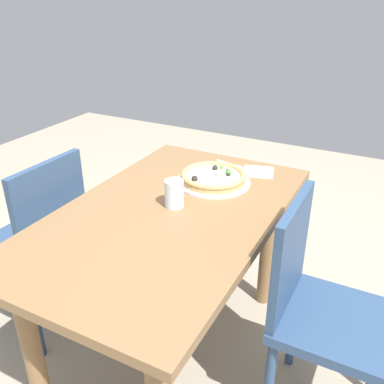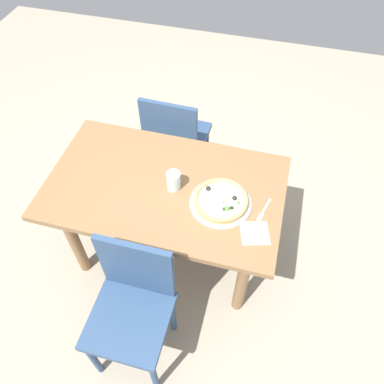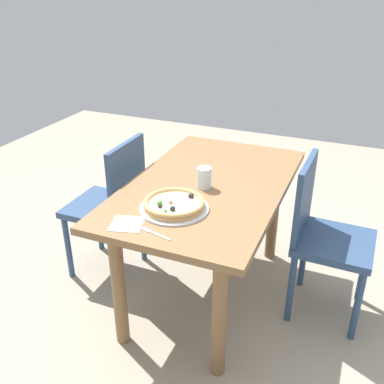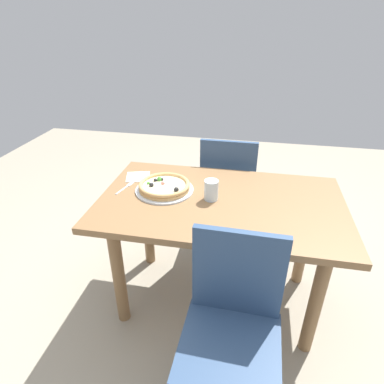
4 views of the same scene
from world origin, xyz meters
The scene contains 9 objects.
ground_plane centered at (0.00, 0.00, 0.00)m, with size 6.00×6.00×0.00m, color #9E937F.
dining_table centered at (0.00, 0.00, 0.62)m, with size 1.32×0.80×0.73m.
chair_near centered at (0.13, -0.61, 0.49)m, with size 0.41×0.41×0.89m.
chair_far centered at (-0.01, 0.61, 0.49)m, with size 0.40×0.40×0.89m.
plate centered at (-0.33, 0.04, 0.74)m, with size 0.33×0.33×0.01m, color silver.
pizza centered at (-0.33, 0.05, 0.76)m, with size 0.29×0.29×0.05m.
fork centered at (-0.56, 0.04, 0.73)m, with size 0.06×0.16×0.00m.
drinking_glass centered at (-0.05, 0.00, 0.79)m, with size 0.08×0.08×0.11m, color silver.
napkin centered at (-0.54, 0.18, 0.73)m, with size 0.14×0.14×0.00m, color white.
Camera 1 is at (1.25, 0.76, 1.54)m, focal length 39.74 mm.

